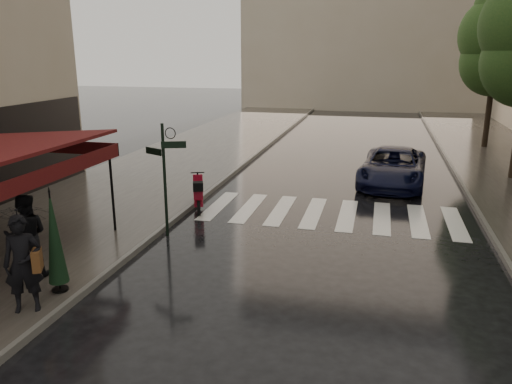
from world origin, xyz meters
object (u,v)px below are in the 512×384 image
at_px(parked_car, 393,167).
at_px(parasol_back, 54,238).
at_px(pedestrian_with_umbrella, 18,225).
at_px(pedestrian_terrace, 26,236).
at_px(scooter, 198,195).

distance_m(parked_car, parasol_back, 12.97).
bearing_deg(pedestrian_with_umbrella, pedestrian_terrace, 97.58).
height_order(pedestrian_terrace, scooter, pedestrian_terrace).
relative_size(pedestrian_with_umbrella, scooter, 1.61).
relative_size(pedestrian_with_umbrella, parasol_back, 1.19).
xyz_separation_m(pedestrian_terrace, parked_car, (7.88, 10.53, -0.35)).
bearing_deg(scooter, pedestrian_with_umbrella, -117.67).
bearing_deg(pedestrian_terrace, pedestrian_with_umbrella, 98.44).
bearing_deg(parked_car, parasol_back, -116.41).
height_order(scooter, parked_car, parked_car).
bearing_deg(parasol_back, pedestrian_terrace, 155.07).
xyz_separation_m(scooter, parked_car, (6.06, 4.81, 0.18)).
relative_size(scooter, parked_car, 0.32).
bearing_deg(scooter, pedestrian_terrace, -128.61).
height_order(pedestrian_with_umbrella, pedestrian_terrace, pedestrian_with_umbrella).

